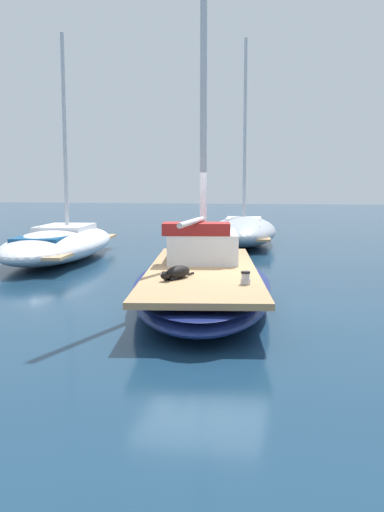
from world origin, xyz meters
name	(u,v)px	position (x,y,z in m)	size (l,w,h in m)	color
ground_plane	(202,301)	(0.00, 0.00, 0.00)	(120.00, 120.00, 0.00)	navy
sailboat_main	(202,284)	(0.00, 0.00, 0.34)	(3.69, 7.56, 0.66)	navy
mast_main	(202,69)	(-0.15, 0.76, 4.54)	(0.14, 2.27, 8.53)	silver
cabin_house	(203,244)	(-0.20, 1.10, 1.01)	(1.75, 2.43, 0.84)	silver
dog_black	(177,272)	(-0.19, -1.36, 0.77)	(0.46, 0.91, 0.22)	black
deck_winch	(245,278)	(1.01, -1.68, 0.76)	(0.16, 0.16, 0.21)	#B7B7BC
coiled_rope	(169,274)	(-0.39, -1.07, 0.68)	(0.32, 0.32, 0.04)	beige
moored_boat_port_side	(60,243)	(-5.38, 5.26, 0.51)	(3.61, 7.89, 6.87)	white
moored_boat_far_astern	(243,230)	(-0.40, 10.60, 0.57)	(2.99, 6.75, 7.75)	#B2B7C1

